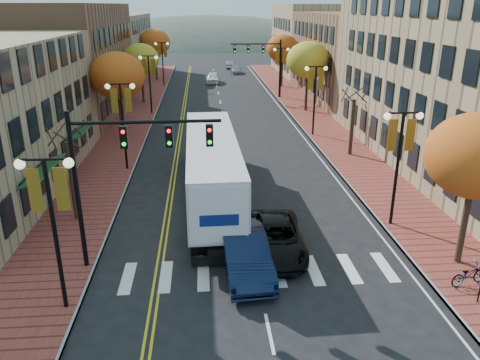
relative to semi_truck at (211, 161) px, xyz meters
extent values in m
plane|color=black|center=(1.72, -10.26, -2.40)|extent=(200.00, 200.00, 0.00)
cube|color=brown|center=(-7.28, 22.24, -2.33)|extent=(4.00, 85.00, 0.15)
cube|color=brown|center=(10.72, 22.24, -2.33)|extent=(4.00, 85.00, 0.15)
cube|color=brown|center=(-15.28, 25.74, 3.10)|extent=(12.00, 24.00, 11.00)
cube|color=#9E8966|center=(-15.28, 50.74, 2.35)|extent=(12.00, 26.00, 9.50)
cube|color=brown|center=(20.22, 31.74, 2.60)|extent=(15.00, 24.00, 10.00)
cube|color=#9E8966|center=(20.22, 53.74, 3.10)|extent=(15.00, 20.00, 11.00)
cylinder|color=#382619|center=(-7.28, -2.26, -0.15)|extent=(0.28, 0.28, 4.20)
cylinder|color=#382619|center=(-7.28, 13.74, 0.20)|extent=(0.28, 0.28, 4.90)
ellipsoid|color=orange|center=(-7.28, 13.74, 3.06)|extent=(4.48, 4.48, 3.81)
cylinder|color=#382619|center=(-7.28, 29.74, 0.02)|extent=(0.28, 0.28, 4.55)
ellipsoid|color=gold|center=(-7.28, 29.74, 2.67)|extent=(4.16, 4.16, 3.54)
cylinder|color=#382619|center=(-7.28, 47.74, 0.27)|extent=(0.28, 0.28, 5.04)
ellipsoid|color=orange|center=(-7.28, 47.74, 3.21)|extent=(4.61, 4.61, 3.92)
cylinder|color=#382619|center=(10.72, -8.26, 0.02)|extent=(0.28, 0.28, 4.55)
ellipsoid|color=orange|center=(10.72, -8.26, 2.67)|extent=(4.16, 4.16, 3.54)
cylinder|color=#382619|center=(10.72, 7.74, -0.15)|extent=(0.28, 0.28, 4.20)
cylinder|color=#382619|center=(10.72, 23.74, 0.20)|extent=(0.28, 0.28, 4.90)
ellipsoid|color=gold|center=(10.72, 23.74, 3.06)|extent=(4.48, 4.48, 3.81)
cylinder|color=#382619|center=(10.72, 39.74, 0.13)|extent=(0.28, 0.28, 4.76)
ellipsoid|color=orange|center=(10.72, 39.74, 2.90)|extent=(4.35, 4.35, 3.70)
cylinder|color=black|center=(-5.78, -10.26, 0.60)|extent=(0.16, 0.16, 6.00)
cylinder|color=black|center=(-5.78, -10.26, 3.60)|extent=(1.60, 0.10, 0.10)
sphere|color=#FFF2CC|center=(-6.58, -10.26, 3.45)|extent=(0.36, 0.36, 0.36)
sphere|color=#FFF2CC|center=(-4.98, -10.26, 3.45)|extent=(0.36, 0.36, 0.36)
cube|color=gold|center=(-6.23, -10.26, 2.50)|extent=(0.45, 0.03, 1.60)
cube|color=gold|center=(-5.33, -10.26, 2.50)|extent=(0.45, 0.03, 1.60)
cylinder|color=black|center=(-5.78, 5.74, 0.60)|extent=(0.16, 0.16, 6.00)
cylinder|color=black|center=(-5.78, 5.74, 3.60)|extent=(1.60, 0.10, 0.10)
sphere|color=#FFF2CC|center=(-6.58, 5.74, 3.45)|extent=(0.36, 0.36, 0.36)
sphere|color=#FFF2CC|center=(-4.98, 5.74, 3.45)|extent=(0.36, 0.36, 0.36)
cube|color=gold|center=(-6.23, 5.74, 2.50)|extent=(0.45, 0.03, 1.60)
cube|color=gold|center=(-5.33, 5.74, 2.50)|extent=(0.45, 0.03, 1.60)
cylinder|color=black|center=(-5.78, 23.74, 0.60)|extent=(0.16, 0.16, 6.00)
cylinder|color=black|center=(-5.78, 23.74, 3.60)|extent=(1.60, 0.10, 0.10)
sphere|color=#FFF2CC|center=(-6.58, 23.74, 3.45)|extent=(0.36, 0.36, 0.36)
sphere|color=#FFF2CC|center=(-4.98, 23.74, 3.45)|extent=(0.36, 0.36, 0.36)
cube|color=gold|center=(-6.23, 23.74, 2.50)|extent=(0.45, 0.03, 1.60)
cube|color=gold|center=(-5.33, 23.74, 2.50)|extent=(0.45, 0.03, 1.60)
cylinder|color=black|center=(-5.78, 41.74, 0.60)|extent=(0.16, 0.16, 6.00)
cylinder|color=black|center=(-5.78, 41.74, 3.60)|extent=(1.60, 0.10, 0.10)
sphere|color=#FFF2CC|center=(-6.58, 41.74, 3.45)|extent=(0.36, 0.36, 0.36)
sphere|color=#FFF2CC|center=(-4.98, 41.74, 3.45)|extent=(0.36, 0.36, 0.36)
cube|color=gold|center=(-6.23, 41.74, 2.50)|extent=(0.45, 0.03, 1.60)
cube|color=gold|center=(-5.33, 41.74, 2.50)|extent=(0.45, 0.03, 1.60)
cylinder|color=black|center=(9.22, -4.26, 0.60)|extent=(0.16, 0.16, 6.00)
cylinder|color=black|center=(9.22, -4.26, 3.60)|extent=(1.60, 0.10, 0.10)
sphere|color=#FFF2CC|center=(8.42, -4.26, 3.45)|extent=(0.36, 0.36, 0.36)
sphere|color=#FFF2CC|center=(10.02, -4.26, 3.45)|extent=(0.36, 0.36, 0.36)
cube|color=gold|center=(8.77, -4.26, 2.50)|extent=(0.45, 0.03, 1.60)
cube|color=gold|center=(9.67, -4.26, 2.50)|extent=(0.45, 0.03, 1.60)
cylinder|color=black|center=(9.22, 13.74, 0.60)|extent=(0.16, 0.16, 6.00)
cylinder|color=black|center=(9.22, 13.74, 3.60)|extent=(1.60, 0.10, 0.10)
sphere|color=#FFF2CC|center=(8.42, 13.74, 3.45)|extent=(0.36, 0.36, 0.36)
sphere|color=#FFF2CC|center=(10.02, 13.74, 3.45)|extent=(0.36, 0.36, 0.36)
cube|color=gold|center=(8.77, 13.74, 2.50)|extent=(0.45, 0.03, 1.60)
cube|color=gold|center=(9.67, 13.74, 2.50)|extent=(0.45, 0.03, 1.60)
cylinder|color=black|center=(9.22, 31.74, 0.60)|extent=(0.16, 0.16, 6.00)
cylinder|color=black|center=(9.22, 31.74, 3.60)|extent=(1.60, 0.10, 0.10)
sphere|color=#FFF2CC|center=(8.42, 31.74, 3.45)|extent=(0.36, 0.36, 0.36)
sphere|color=#FFF2CC|center=(10.02, 31.74, 3.45)|extent=(0.36, 0.36, 0.36)
cube|color=gold|center=(8.77, 31.74, 2.50)|extent=(0.45, 0.03, 1.60)
cube|color=gold|center=(9.67, 31.74, 2.50)|extent=(0.45, 0.03, 1.60)
cylinder|color=black|center=(-5.68, -7.26, 1.10)|extent=(0.20, 0.20, 7.00)
cylinder|color=black|center=(-2.68, -7.26, 4.10)|extent=(6.00, 0.14, 0.14)
cube|color=black|center=(-3.58, -7.26, 3.50)|extent=(0.30, 0.25, 0.90)
sphere|color=#FF0C0C|center=(-3.58, -7.40, 3.75)|extent=(0.16, 0.16, 0.16)
cube|color=black|center=(-1.78, -7.26, 3.50)|extent=(0.30, 0.25, 0.90)
sphere|color=#FF0C0C|center=(-1.78, -7.40, 3.75)|extent=(0.16, 0.16, 0.16)
cube|color=black|center=(-0.16, -7.26, 3.50)|extent=(0.30, 0.25, 0.90)
sphere|color=#FF0C0C|center=(-0.16, -7.40, 3.75)|extent=(0.16, 0.16, 0.16)
cylinder|color=black|center=(9.12, 31.74, 1.10)|extent=(0.20, 0.20, 7.00)
cylinder|color=black|center=(6.12, 31.74, 4.10)|extent=(6.00, 0.14, 0.14)
cube|color=black|center=(7.02, 31.74, 3.50)|extent=(0.30, 0.25, 0.90)
sphere|color=#FF0C0C|center=(7.02, 31.60, 3.75)|extent=(0.16, 0.16, 0.16)
cube|color=black|center=(5.22, 31.74, 3.50)|extent=(0.30, 0.25, 0.90)
sphere|color=#FF0C0C|center=(5.22, 31.60, 3.75)|extent=(0.16, 0.16, 0.16)
cube|color=black|center=(3.60, 31.74, 3.50)|extent=(0.30, 0.25, 0.90)
sphere|color=#FF0C0C|center=(3.60, 31.60, 3.75)|extent=(0.16, 0.16, 0.16)
cube|color=black|center=(0.02, -1.32, -1.53)|extent=(1.28, 13.37, 0.36)
cube|color=silver|center=(0.02, -1.32, 0.27)|extent=(2.92, 13.40, 2.88)
cube|color=black|center=(-0.13, 6.90, -0.71)|extent=(2.63, 3.13, 2.57)
cylinder|color=black|center=(-0.95, -6.68, -1.89)|extent=(0.38, 1.03, 1.03)
cylinder|color=black|center=(1.20, -6.64, -1.89)|extent=(0.38, 1.03, 1.03)
cylinder|color=black|center=(-0.98, -5.44, -1.89)|extent=(0.38, 1.03, 1.03)
cylinder|color=black|center=(1.18, -5.40, -1.89)|extent=(0.38, 1.03, 1.03)
cylinder|color=black|center=(-1.18, 5.65, -1.89)|extent=(0.38, 1.03, 1.03)
cylinder|color=black|center=(0.97, 5.69, -1.89)|extent=(0.38, 1.03, 1.03)
cylinder|color=black|center=(-1.23, 7.91, -1.89)|extent=(0.38, 1.03, 1.03)
cylinder|color=black|center=(0.93, 7.95, -1.89)|extent=(0.38, 1.03, 1.03)
imported|color=black|center=(1.22, -8.06, -1.52)|extent=(2.22, 5.47, 1.77)
imported|color=black|center=(2.82, -6.53, -1.65)|extent=(2.75, 5.50, 1.49)
imported|color=white|center=(1.22, 44.19, -1.61)|extent=(2.18, 4.74, 1.57)
imported|color=#95959B|center=(5.40, 54.43, -1.80)|extent=(1.74, 4.15, 1.20)
imported|color=#9F9FA6|center=(4.88, 61.25, -1.76)|extent=(1.83, 4.06, 1.29)
imported|color=gray|center=(10.18, -10.06, -1.80)|extent=(1.82, 1.05, 0.90)
camera|label=1|loc=(-0.41, -25.65, 8.45)|focal=35.00mm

